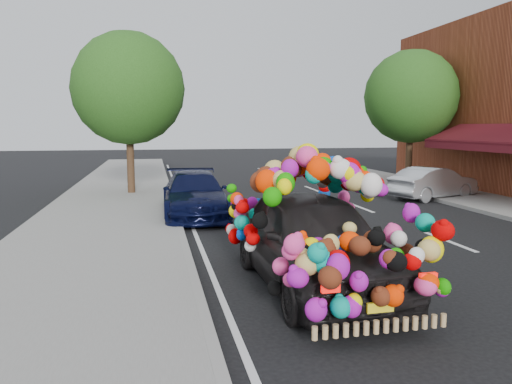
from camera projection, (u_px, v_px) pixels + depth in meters
ground at (297, 250)px, 10.63m from camera, size 100.00×100.00×0.00m
sidewalk at (86, 257)px, 9.75m from camera, size 4.00×60.00×0.12m
kerb at (186, 252)px, 10.15m from camera, size 0.15×60.00×0.13m
lane_markings at (449, 242)px, 11.35m from camera, size 6.00×50.00×0.01m
tree_near_sidewalk at (128, 89)px, 18.57m from camera, size 4.20×4.20×6.13m
tree_far_b at (411, 97)px, 21.45m from camera, size 4.00×4.00×5.90m
plush_art_car at (313, 218)px, 8.03m from camera, size 2.36×4.85×2.21m
navy_sedan at (195, 194)px, 14.55m from camera, size 1.89×4.50×1.30m
silver_hatchback at (434, 183)px, 18.09m from camera, size 3.75×2.34×1.17m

